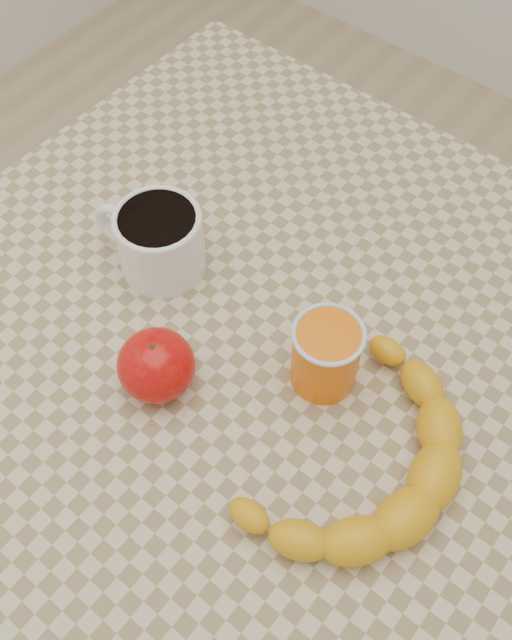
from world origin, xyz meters
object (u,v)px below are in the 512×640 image
Objects in this scene: coffee_mug at (158,239)px; banana at (359,459)px; apple at (156,365)px; orange_juice_glass at (326,355)px; table at (256,370)px.

coffee_mug reaches higher than banana.
apple reaches higher than banana.
orange_juice_glass reaches higher than banana.
banana is (0.21, 0.05, -0.01)m from apple.
orange_juice_glass reaches higher than apple.
table is 0.16m from orange_juice_glass.
banana is (0.08, -0.06, -0.02)m from orange_juice_glass.
coffee_mug is (-0.14, 0.00, 0.13)m from table.
banana is at bearing 12.89° from apple.
table is 2.42× the size of banana.
orange_juice_glass is (0.09, -0.00, 0.13)m from table.
apple is (-0.13, -0.11, -0.01)m from orange_juice_glass.
table is 5.62× the size of coffee_mug.
apple is at bearing -47.97° from coffee_mug.
coffee_mug is 0.23m from orange_juice_glass.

